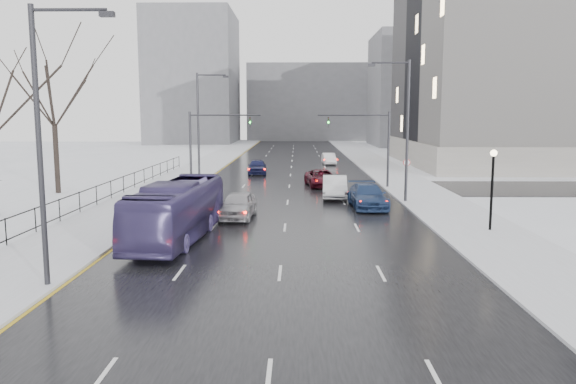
{
  "coord_description": "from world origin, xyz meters",
  "views": [
    {
      "loc": [
        0.67,
        0.42,
        6.29
      ],
      "look_at": [
        0.23,
        27.63,
        2.5
      ],
      "focal_mm": 35.0,
      "sensor_mm": 36.0,
      "label": 1
    }
  ],
  "objects_px": {
    "tree_park_e": "(59,194)",
    "sedan_right_near": "(335,187)",
    "streetlight_l_near": "(45,133)",
    "sedan_right_cross": "(322,178)",
    "mast_signal_right": "(376,140)",
    "sedan_right_far": "(368,196)",
    "sedan_center_near": "(238,205)",
    "streetlight_l_far": "(201,121)",
    "sedan_right_distant": "(329,159)",
    "bus": "(178,211)",
    "no_uturn_sign": "(407,166)",
    "mast_signal_left": "(203,140)",
    "sedan_center_far": "(257,167)",
    "streetlight_r_mid": "(404,124)",
    "lamppost_r_mid": "(492,178)"
  },
  "relations": [
    {
      "from": "tree_park_e",
      "to": "sedan_right_near",
      "type": "height_order",
      "value": "tree_park_e"
    },
    {
      "from": "streetlight_l_near",
      "to": "sedan_right_cross",
      "type": "relative_size",
      "value": 1.9
    },
    {
      "from": "mast_signal_right",
      "to": "sedan_right_far",
      "type": "bearing_deg",
      "value": -100.55
    },
    {
      "from": "sedan_center_near",
      "to": "streetlight_l_far",
      "type": "bearing_deg",
      "value": 110.14
    },
    {
      "from": "mast_signal_right",
      "to": "sedan_right_distant",
      "type": "xyz_separation_m",
      "value": [
        -2.66,
        22.66,
        -3.36
      ]
    },
    {
      "from": "mast_signal_right",
      "to": "sedan_right_cross",
      "type": "bearing_deg",
      "value": 168.35
    },
    {
      "from": "streetlight_l_far",
      "to": "sedan_right_far",
      "type": "xyz_separation_m",
      "value": [
        13.58,
        -14.28,
        -4.78
      ]
    },
    {
      "from": "bus",
      "to": "sedan_center_near",
      "type": "height_order",
      "value": "bus"
    },
    {
      "from": "no_uturn_sign",
      "to": "bus",
      "type": "distance_m",
      "value": 21.65
    },
    {
      "from": "mast_signal_left",
      "to": "no_uturn_sign",
      "type": "relative_size",
      "value": 2.41
    },
    {
      "from": "no_uturn_sign",
      "to": "sedan_right_distant",
      "type": "relative_size",
      "value": 0.63
    },
    {
      "from": "streetlight_l_far",
      "to": "sedan_center_far",
      "type": "relative_size",
      "value": 2.14
    },
    {
      "from": "sedan_right_distant",
      "to": "streetlight_r_mid",
      "type": "bearing_deg",
      "value": -86.84
    },
    {
      "from": "sedan_right_near",
      "to": "tree_park_e",
      "type": "bearing_deg",
      "value": 177.8
    },
    {
      "from": "bus",
      "to": "sedan_right_near",
      "type": "height_order",
      "value": "bus"
    },
    {
      "from": "mast_signal_right",
      "to": "sedan_right_far",
      "type": "xyz_separation_m",
      "value": [
        -1.91,
        -10.28,
        -3.27
      ]
    },
    {
      "from": "mast_signal_left",
      "to": "sedan_center_near",
      "type": "bearing_deg",
      "value": -72.66
    },
    {
      "from": "streetlight_l_near",
      "to": "streetlight_l_far",
      "type": "bearing_deg",
      "value": 90.0
    },
    {
      "from": "tree_park_e",
      "to": "mast_signal_right",
      "type": "bearing_deg",
      "value": 8.9
    },
    {
      "from": "mast_signal_right",
      "to": "sedan_center_near",
      "type": "distance_m",
      "value": 17.8
    },
    {
      "from": "sedan_right_distant",
      "to": "sedan_right_near",
      "type": "bearing_deg",
      "value": -95.69
    },
    {
      "from": "sedan_right_near",
      "to": "sedan_right_cross",
      "type": "height_order",
      "value": "sedan_right_near"
    },
    {
      "from": "lamppost_r_mid",
      "to": "tree_park_e",
      "type": "bearing_deg",
      "value": 154.38
    },
    {
      "from": "lamppost_r_mid",
      "to": "sedan_center_far",
      "type": "height_order",
      "value": "lamppost_r_mid"
    },
    {
      "from": "sedan_right_near",
      "to": "mast_signal_right",
      "type": "bearing_deg",
      "value": 59.85
    },
    {
      "from": "no_uturn_sign",
      "to": "sedan_right_far",
      "type": "relative_size",
      "value": 0.49
    },
    {
      "from": "sedan_right_cross",
      "to": "sedan_center_far",
      "type": "height_order",
      "value": "sedan_center_far"
    },
    {
      "from": "streetlight_r_mid",
      "to": "mast_signal_right",
      "type": "relative_size",
      "value": 1.54
    },
    {
      "from": "sedan_center_near",
      "to": "bus",
      "type": "bearing_deg",
      "value": -108.32
    },
    {
      "from": "mast_signal_right",
      "to": "sedan_right_cross",
      "type": "relative_size",
      "value": 1.23
    },
    {
      "from": "sedan_center_near",
      "to": "sedan_center_far",
      "type": "distance_m",
      "value": 25.05
    },
    {
      "from": "tree_park_e",
      "to": "bus",
      "type": "xyz_separation_m",
      "value": [
        12.91,
        -16.07,
        1.51
      ]
    },
    {
      "from": "streetlight_l_near",
      "to": "sedan_center_far",
      "type": "distance_m",
      "value": 39.4
    },
    {
      "from": "sedan_right_far",
      "to": "sedan_center_far",
      "type": "relative_size",
      "value": 1.17
    },
    {
      "from": "streetlight_l_far",
      "to": "mast_signal_left",
      "type": "bearing_deg",
      "value": -78.13
    },
    {
      "from": "streetlight_r_mid",
      "to": "streetlight_l_near",
      "type": "relative_size",
      "value": 1.0
    },
    {
      "from": "no_uturn_sign",
      "to": "sedan_right_near",
      "type": "height_order",
      "value": "no_uturn_sign"
    },
    {
      "from": "sedan_right_far",
      "to": "streetlight_r_mid",
      "type": "bearing_deg",
      "value": 36.81
    },
    {
      "from": "streetlight_r_mid",
      "to": "sedan_center_far",
      "type": "xyz_separation_m",
      "value": [
        -11.67,
        18.83,
        -4.78
      ]
    },
    {
      "from": "mast_signal_left",
      "to": "tree_park_e",
      "type": "bearing_deg",
      "value": -159.81
    },
    {
      "from": "streetlight_r_mid",
      "to": "streetlight_l_far",
      "type": "height_order",
      "value": "same"
    },
    {
      "from": "mast_signal_right",
      "to": "streetlight_r_mid",
      "type": "bearing_deg",
      "value": -84.0
    },
    {
      "from": "sedan_right_near",
      "to": "no_uturn_sign",
      "type": "bearing_deg",
      "value": 21.27
    },
    {
      "from": "tree_park_e",
      "to": "sedan_right_cross",
      "type": "bearing_deg",
      "value": 13.2
    },
    {
      "from": "streetlight_l_near",
      "to": "streetlight_l_far",
      "type": "relative_size",
      "value": 1.0
    },
    {
      "from": "streetlight_l_near",
      "to": "sedan_center_far",
      "type": "xyz_separation_m",
      "value": [
        4.67,
        38.83,
        -4.78
      ]
    },
    {
      "from": "tree_park_e",
      "to": "lamppost_r_mid",
      "type": "xyz_separation_m",
      "value": [
        29.2,
        -14.0,
        2.94
      ]
    },
    {
      "from": "tree_park_e",
      "to": "sedan_center_near",
      "type": "bearing_deg",
      "value": -33.69
    },
    {
      "from": "lamppost_r_mid",
      "to": "sedan_center_far",
      "type": "relative_size",
      "value": 0.91
    },
    {
      "from": "tree_park_e",
      "to": "mast_signal_left",
      "type": "height_order",
      "value": "tree_park_e"
    }
  ]
}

